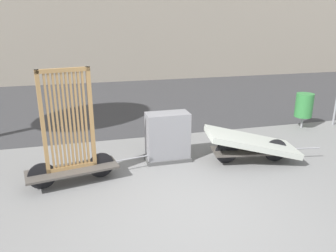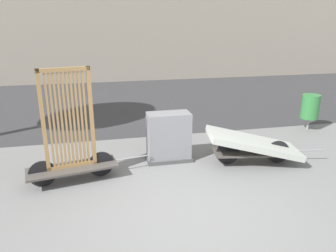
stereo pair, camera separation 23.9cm
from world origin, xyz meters
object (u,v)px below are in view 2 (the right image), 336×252
at_px(bike_cart_with_bedframe, 71,144).
at_px(utility_cabinet, 169,139).
at_px(bike_cart_with_mattress, 254,145).
at_px(trash_bin, 310,107).

bearing_deg(bike_cart_with_bedframe, utility_cabinet, 5.12).
bearing_deg(bike_cart_with_bedframe, bike_cart_with_mattress, -10.83).
xyz_separation_m(bike_cart_with_bedframe, bike_cart_with_mattress, (3.69, -0.00, -0.33)).
bearing_deg(bike_cart_with_bedframe, trash_bin, 5.06).
height_order(bike_cart_with_bedframe, trash_bin, bike_cart_with_bedframe).
distance_m(bike_cart_with_mattress, trash_bin, 3.12).
distance_m(bike_cart_with_bedframe, bike_cart_with_mattress, 3.71).
relative_size(bike_cart_with_mattress, utility_cabinet, 2.38).
bearing_deg(trash_bin, bike_cart_with_bedframe, -164.13).
relative_size(utility_cabinet, trash_bin, 1.08).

